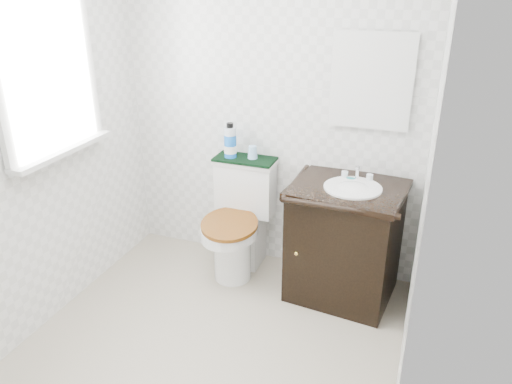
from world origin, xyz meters
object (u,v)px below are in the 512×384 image
Objects in this scene: vanity at (345,239)px; trash_bin at (295,263)px; toilet at (239,225)px; cup at (253,152)px; mouthwash_bottle at (230,142)px.

trash_bin is at bearing 171.13° from vanity.
cup is (0.05, 0.14, 0.53)m from toilet.
mouthwash_bottle is 0.18m from cup.
vanity is 10.09× the size of cup.
toilet reaches higher than trash_bin.
trash_bin is 1.03× the size of mouthwash_bottle.
mouthwash_bottle reaches higher than toilet.
mouthwash_bottle is (-0.11, 0.11, 0.60)m from toilet.
vanity is 1.06m from mouthwash_bottle.
vanity is 0.47m from trash_bin.
vanity is at bearing -15.21° from cup.
mouthwash_bottle is at bearing -169.29° from cup.
mouthwash_bottle is 2.80× the size of cup.
vanity is at bearing -8.87° from trash_bin.
vanity is at bearing -4.49° from toilet.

